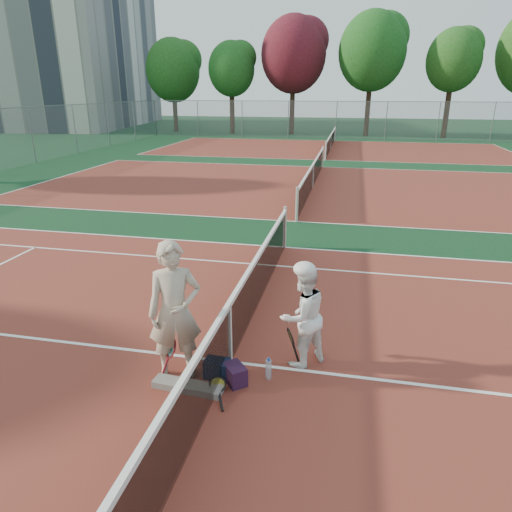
{
  "coord_description": "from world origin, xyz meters",
  "views": [
    {
      "loc": [
        1.61,
        -5.74,
        3.9
      ],
      "look_at": [
        0.0,
        1.87,
        1.05
      ],
      "focal_mm": 32.0,
      "sensor_mm": 36.0,
      "label": 1
    }
  ],
  "objects_px": {
    "player_b": "(303,316)",
    "sports_bag_navy": "(217,369)",
    "racket_spare": "(217,386)",
    "racket_black_held": "(290,346)",
    "racket_red": "(172,358)",
    "water_bottle": "(268,370)",
    "player_a": "(175,312)",
    "net_main": "(230,333)",
    "sports_bag_purple": "(235,374)",
    "apartment_block": "(87,55)"
  },
  "relations": [
    {
      "from": "racket_red",
      "to": "sports_bag_navy",
      "type": "bearing_deg",
      "value": -33.49
    },
    {
      "from": "player_a",
      "to": "sports_bag_navy",
      "type": "distance_m",
      "value": 1.04
    },
    {
      "from": "racket_black_held",
      "to": "sports_bag_navy",
      "type": "xyz_separation_m",
      "value": [
        -0.97,
        -0.58,
        -0.15
      ]
    },
    {
      "from": "player_a",
      "to": "racket_red",
      "type": "xyz_separation_m",
      "value": [
        -0.08,
        -0.04,
        -0.73
      ]
    },
    {
      "from": "player_a",
      "to": "net_main",
      "type": "bearing_deg",
      "value": 9.8
    },
    {
      "from": "player_b",
      "to": "sports_bag_purple",
      "type": "height_order",
      "value": "player_b"
    },
    {
      "from": "racket_spare",
      "to": "racket_red",
      "type": "bearing_deg",
      "value": 48.87
    },
    {
      "from": "racket_black_held",
      "to": "sports_bag_navy",
      "type": "bearing_deg",
      "value": 6.44
    },
    {
      "from": "sports_bag_purple",
      "to": "water_bottle",
      "type": "relative_size",
      "value": 1.14
    },
    {
      "from": "sports_bag_purple",
      "to": "player_b",
      "type": "bearing_deg",
      "value": 40.06
    },
    {
      "from": "water_bottle",
      "to": "racket_spare",
      "type": "bearing_deg",
      "value": -146.68
    },
    {
      "from": "racket_red",
      "to": "racket_spare",
      "type": "relative_size",
      "value": 0.95
    },
    {
      "from": "player_a",
      "to": "sports_bag_navy",
      "type": "xyz_separation_m",
      "value": [
        0.57,
        0.04,
        -0.87
      ]
    },
    {
      "from": "apartment_block",
      "to": "sports_bag_purple",
      "type": "xyz_separation_m",
      "value": [
        28.2,
        -44.49,
        -7.36
      ]
    },
    {
      "from": "player_b",
      "to": "sports_bag_navy",
      "type": "xyz_separation_m",
      "value": [
        -1.13,
        -0.63,
        -0.64
      ]
    },
    {
      "from": "racket_red",
      "to": "racket_spare",
      "type": "bearing_deg",
      "value": -57.38
    },
    {
      "from": "apartment_block",
      "to": "water_bottle",
      "type": "height_order",
      "value": "apartment_block"
    },
    {
      "from": "apartment_block",
      "to": "player_a",
      "type": "bearing_deg",
      "value": -58.4
    },
    {
      "from": "net_main",
      "to": "sports_bag_purple",
      "type": "xyz_separation_m",
      "value": [
        0.2,
        -0.49,
        -0.37
      ]
    },
    {
      "from": "player_b",
      "to": "racket_spare",
      "type": "height_order",
      "value": "player_b"
    },
    {
      "from": "apartment_block",
      "to": "net_main",
      "type": "bearing_deg",
      "value": -57.53
    },
    {
      "from": "racket_spare",
      "to": "sports_bag_purple",
      "type": "bearing_deg",
      "value": -65.74
    },
    {
      "from": "sports_bag_purple",
      "to": "sports_bag_navy",
      "type": "bearing_deg",
      "value": 164.21
    },
    {
      "from": "net_main",
      "to": "sports_bag_navy",
      "type": "relative_size",
      "value": 31.09
    },
    {
      "from": "apartment_block",
      "to": "player_b",
      "type": "xyz_separation_m",
      "value": [
        29.05,
        -43.77,
        -6.72
      ]
    },
    {
      "from": "racket_black_held",
      "to": "sports_bag_purple",
      "type": "relative_size",
      "value": 1.7
    },
    {
      "from": "sports_bag_purple",
      "to": "water_bottle",
      "type": "distance_m",
      "value": 0.48
    },
    {
      "from": "player_b",
      "to": "sports_bag_purple",
      "type": "bearing_deg",
      "value": -4.27
    },
    {
      "from": "racket_black_held",
      "to": "water_bottle",
      "type": "height_order",
      "value": "racket_black_held"
    },
    {
      "from": "racket_black_held",
      "to": "player_b",
      "type": "bearing_deg",
      "value": 175.82
    },
    {
      "from": "racket_black_held",
      "to": "sports_bag_navy",
      "type": "height_order",
      "value": "racket_black_held"
    },
    {
      "from": "racket_black_held",
      "to": "sports_bag_purple",
      "type": "xyz_separation_m",
      "value": [
        -0.69,
        -0.66,
        -0.15
      ]
    },
    {
      "from": "player_b",
      "to": "racket_black_held",
      "type": "xyz_separation_m",
      "value": [
        -0.16,
        -0.06,
        -0.49
      ]
    },
    {
      "from": "apartment_block",
      "to": "sports_bag_navy",
      "type": "bearing_deg",
      "value": -57.85
    },
    {
      "from": "racket_black_held",
      "to": "racket_spare",
      "type": "distance_m",
      "value": 1.26
    },
    {
      "from": "racket_black_held",
      "to": "racket_spare",
      "type": "relative_size",
      "value": 0.98
    },
    {
      "from": "player_b",
      "to": "racket_black_held",
      "type": "height_order",
      "value": "player_b"
    },
    {
      "from": "player_a",
      "to": "racket_spare",
      "type": "relative_size",
      "value": 3.41
    },
    {
      "from": "net_main",
      "to": "player_a",
      "type": "xyz_separation_m",
      "value": [
        -0.66,
        -0.45,
        0.5
      ]
    },
    {
      "from": "player_b",
      "to": "racket_spare",
      "type": "xyz_separation_m",
      "value": [
        -1.04,
        -0.93,
        -0.71
      ]
    },
    {
      "from": "player_b",
      "to": "sports_bag_navy",
      "type": "height_order",
      "value": "player_b"
    },
    {
      "from": "racket_red",
      "to": "water_bottle",
      "type": "relative_size",
      "value": 1.89
    },
    {
      "from": "racket_black_held",
      "to": "net_main",
      "type": "bearing_deg",
      "value": -13.35
    },
    {
      "from": "player_a",
      "to": "player_b",
      "type": "distance_m",
      "value": 1.85
    },
    {
      "from": "sports_bag_navy",
      "to": "racket_black_held",
      "type": "bearing_deg",
      "value": 30.57
    },
    {
      "from": "net_main",
      "to": "racket_red",
      "type": "xyz_separation_m",
      "value": [
        -0.73,
        -0.49,
        -0.23
      ]
    },
    {
      "from": "apartment_block",
      "to": "racket_red",
      "type": "xyz_separation_m",
      "value": [
        27.27,
        -44.49,
        -7.22
      ]
    },
    {
      "from": "racket_black_held",
      "to": "racket_spare",
      "type": "xyz_separation_m",
      "value": [
        -0.88,
        -0.88,
        -0.22
      ]
    },
    {
      "from": "water_bottle",
      "to": "player_b",
      "type": "bearing_deg",
      "value": 51.72
    },
    {
      "from": "sports_bag_navy",
      "to": "water_bottle",
      "type": "height_order",
      "value": "water_bottle"
    }
  ]
}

